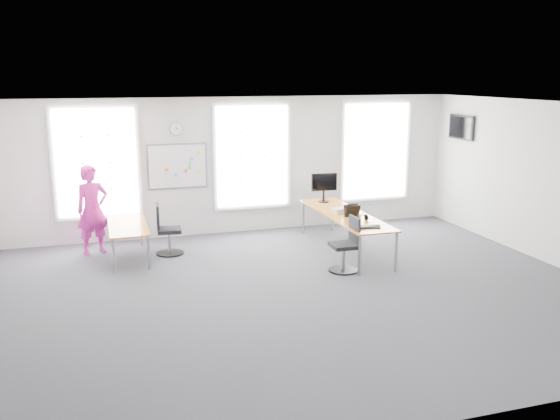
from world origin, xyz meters
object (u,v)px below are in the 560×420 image
object	(u,v)px
desk_left	(128,228)
headphones	(362,218)
desk_right	(345,216)
keyboard	(367,227)
chair_right	(347,248)
monitor	(324,185)
person	(93,210)
chair_left	(166,232)

from	to	relation	value
desk_left	headphones	distance (m)	4.49
desk_right	keyboard	world-z (taller)	keyboard
chair_right	monitor	distance (m)	2.49
desk_right	chair_right	size ratio (longest dim) A/B	3.14
chair_right	person	xyz separation A→B (m)	(-4.33, 2.49, 0.45)
chair_right	monitor	world-z (taller)	monitor
headphones	monitor	bearing A→B (deg)	75.43
desk_right	person	bearing A→B (deg)	165.04
keyboard	headphones	xyz separation A→B (m)	(0.16, 0.53, 0.04)
keyboard	chair_left	bearing A→B (deg)	164.97
desk_right	chair_right	distance (m)	1.33
monitor	chair_left	bearing A→B (deg)	-170.15
desk_right	headphones	bearing A→B (deg)	-82.23
person	desk_right	bearing A→B (deg)	-35.44
headphones	monitor	distance (m)	1.79
keyboard	monitor	bearing A→B (deg)	103.17
chair_left	person	size ratio (longest dim) A/B	0.57
desk_left	chair_left	xyz separation A→B (m)	(0.72, 0.02, -0.16)
desk_right	keyboard	bearing A→B (deg)	-93.50
chair_right	keyboard	distance (m)	0.53
chair_left	headphones	distance (m)	3.82
desk_left	chair_left	bearing A→B (deg)	1.45
chair_left	monitor	size ratio (longest dim) A/B	1.59
desk_right	monitor	bearing A→B (deg)	90.70
desk_left	chair_left	world-z (taller)	chair_left
keyboard	monitor	xyz separation A→B (m)	(0.06, 2.28, 0.37)
desk_left	person	size ratio (longest dim) A/B	1.02
monitor	headphones	bearing A→B (deg)	-82.88
chair_left	headphones	xyz separation A→B (m)	(3.54, -1.39, 0.37)
chair_right	desk_left	bearing A→B (deg)	-117.27
person	keyboard	bearing A→B (deg)	-47.69
person	monitor	distance (m)	4.81
chair_right	headphones	xyz separation A→B (m)	(0.57, 0.59, 0.38)
desk_right	desk_left	bearing A→B (deg)	169.74
chair_left	person	xyz separation A→B (m)	(-1.35, 0.51, 0.44)
desk_right	headphones	world-z (taller)	headphones
chair_right	keyboard	xyz separation A→B (m)	(0.41, 0.06, 0.33)
chair_right	chair_left	size ratio (longest dim) A/B	0.98
headphones	keyboard	bearing A→B (deg)	-124.03
desk_left	monitor	size ratio (longest dim) A/B	2.84
desk_right	chair_left	world-z (taller)	chair_left
desk_left	keyboard	world-z (taller)	keyboard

